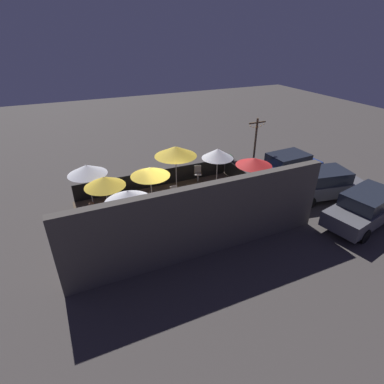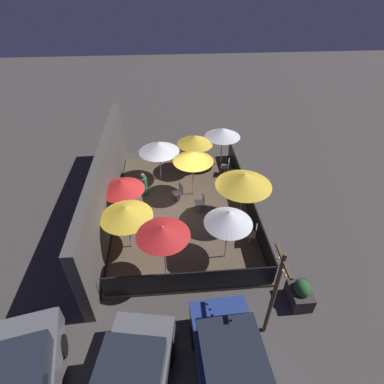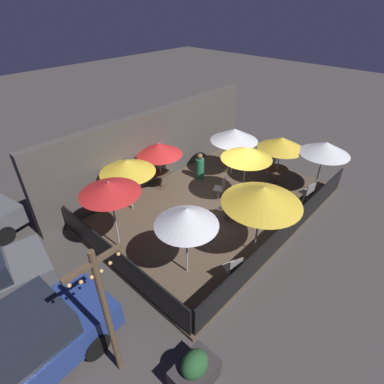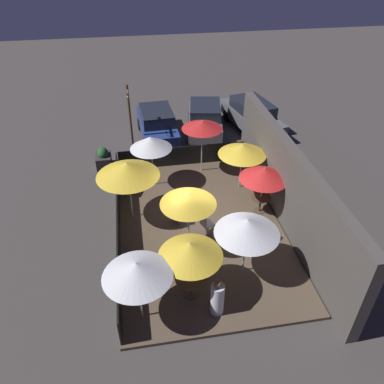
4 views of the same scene
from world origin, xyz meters
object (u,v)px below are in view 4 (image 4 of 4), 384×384
Objects in this scene: parked_car_1 at (205,118)px; light_post at (130,117)px; patio_umbrella_5 at (127,169)px; patio_chair_1 at (206,224)px; patio_umbrella_0 at (264,173)px; patio_chair_0 at (135,276)px; patio_umbrella_4 at (247,226)px; patio_umbrella_6 at (151,143)px; patio_chair_3 at (177,213)px; patio_chair_2 at (126,185)px; patron_1 at (217,298)px; planter_box at (104,158)px; parked_car_0 at (157,124)px; dining_table_1 at (191,281)px; parked_car_2 at (252,115)px; patio_umbrella_3 at (202,125)px; patio_umbrella_7 at (242,149)px; patio_umbrella_8 at (137,270)px; dining_table_0 at (261,200)px; patio_umbrella_2 at (188,199)px; patio_umbrella_1 at (190,250)px; patron_0 at (257,230)px.

light_post is at bearing -55.69° from parked_car_1.
patio_chair_1 is (1.52, 2.58, -1.62)m from patio_umbrella_5.
patio_umbrella_0 is 2.17× the size of patio_chair_0.
patio_umbrella_4 is 0.94× the size of patio_umbrella_6.
patio_chair_3 is at bearing -8.61° from parked_car_1.
patio_chair_2 is 0.69× the size of patron_1.
patio_chair_1 reaches higher than planter_box.
light_post is at bearing -45.15° from parked_car_0.
patio_chair_0 is at bearing -12.22° from parked_car_0.
patio_umbrella_6 is 3.23m from patio_chair_3.
dining_table_1 is 11.94m from parked_car_2.
patio_umbrella_3 reaches higher than patron_1.
planter_box is at bearing -161.19° from dining_table_1.
patio_umbrella_0 reaches higher than planter_box.
patio_umbrella_7 is at bearing 30.91° from patio_chair_1.
patron_1 is (6.05, -2.35, -1.23)m from patio_umbrella_7.
patio_umbrella_3 is 2.66× the size of patio_chair_1.
patio_chair_2 is (-6.05, -0.29, -1.43)m from patio_umbrella_8.
parked_car_1 is (-8.25, 1.60, 0.22)m from patio_chair_1.
planter_box is at bearing -53.31° from parked_car_1.
dining_table_0 is 0.84× the size of patio_chair_0.
patio_umbrella_2 is 3.17m from patio_umbrella_8.
patio_umbrella_8 reaches higher than parked_car_1.
dining_table_1 is at bearing -43.33° from dining_table_0.
patio_umbrella_7 is (0.81, 3.62, -0.20)m from patio_umbrella_6.
patio_umbrella_0 is 0.47× the size of parked_car_0.
dining_table_1 is at bearing 147.77° from patron_1.
parked_car_1 reaches higher than patio_chair_2.
parked_car_0 is (-8.46, -0.29, -1.35)m from patio_umbrella_2.
dining_table_0 is (2.57, 3.94, -1.47)m from patio_umbrella_6.
parked_car_2 is at bearing 51.89° from patio_chair_3.
patio_umbrella_4 is at bearing -14.11° from patio_umbrella_7.
light_post reaches higher than patio_chair_2.
patio_umbrella_8 is 2.36× the size of patio_chair_0.
patron_1 is (0.76, 0.65, -1.27)m from patio_umbrella_1.
parked_car_0 is (-2.39, 2.75, 0.42)m from planter_box.
patio_umbrella_6 is at bearing 154.26° from patio_umbrella_5.
parked_car_1 is at bearing -174.09° from patio_umbrella_0.
patron_0 is at bearing 62.70° from patio_umbrella_5.
patio_umbrella_4 reaches higher than planter_box.
parked_car_0 is (-5.23, -3.03, -1.10)m from patio_umbrella_7.
patio_umbrella_5 is at bearing -134.92° from patio_umbrella_4.
patio_chair_0 is 3.30m from patio_chair_1.
parked_car_0 reaches higher than dining_table_1.
planter_box is (-8.13, -2.77, -1.55)m from patio_umbrella_1.
patio_umbrella_8 is (0.56, -1.50, 0.07)m from patio_umbrella_1.
patio_chair_2 is 0.78× the size of patron_0.
patio_chair_1 is at bearing -38.61° from parked_car_2.
patio_umbrella_2 reaches higher than patio_umbrella_8.
patio_umbrella_3 is 5.00m from planter_box.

